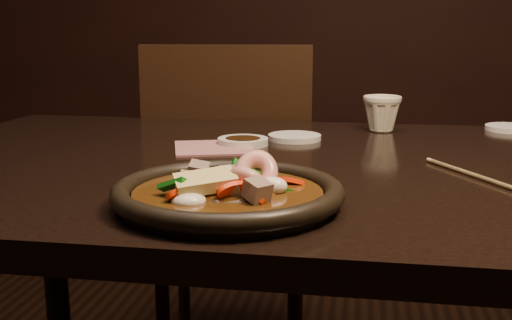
% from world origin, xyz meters
% --- Properties ---
extents(table, '(1.60, 0.90, 0.75)m').
position_xyz_m(table, '(0.00, 0.00, 0.67)').
color(table, black).
rests_on(table, floor).
extents(chair, '(0.49, 0.49, 0.93)m').
position_xyz_m(chair, '(-0.31, 0.59, 0.51)').
color(chair, black).
rests_on(chair, floor).
extents(plate, '(0.30, 0.30, 0.03)m').
position_xyz_m(plate, '(-0.13, -0.28, 0.77)').
color(plate, black).
rests_on(plate, table).
extents(stirfry, '(0.18, 0.16, 0.07)m').
position_xyz_m(stirfry, '(-0.13, -0.28, 0.77)').
color(stirfry, '#39200A').
rests_on(stirfry, plate).
extents(soy_dish, '(0.10, 0.10, 0.01)m').
position_xyz_m(soy_dish, '(-0.19, 0.13, 0.76)').
color(soy_dish, white).
rests_on(soy_dish, table).
extents(saucer_left, '(0.11, 0.11, 0.01)m').
position_xyz_m(saucer_left, '(-0.10, 0.21, 0.76)').
color(saucer_left, white).
rests_on(saucer_left, table).
extents(saucer_right, '(0.11, 0.11, 0.01)m').
position_xyz_m(saucer_right, '(0.36, 0.40, 0.76)').
color(saucer_right, white).
rests_on(saucer_right, table).
extents(tea_cup, '(0.10, 0.10, 0.08)m').
position_xyz_m(tea_cup, '(0.08, 0.34, 0.79)').
color(tea_cup, silver).
rests_on(tea_cup, table).
extents(chopsticks, '(0.13, 0.22, 0.01)m').
position_xyz_m(chopsticks, '(0.21, -0.08, 0.75)').
color(chopsticks, tan).
rests_on(chopsticks, table).
extents(napkin, '(0.18, 0.18, 0.00)m').
position_xyz_m(napkin, '(-0.24, 0.09, 0.75)').
color(napkin, '#9C6062').
rests_on(napkin, table).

